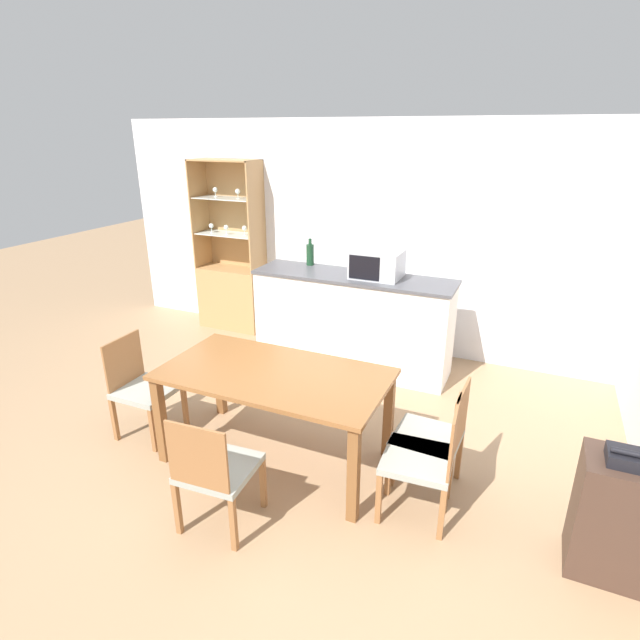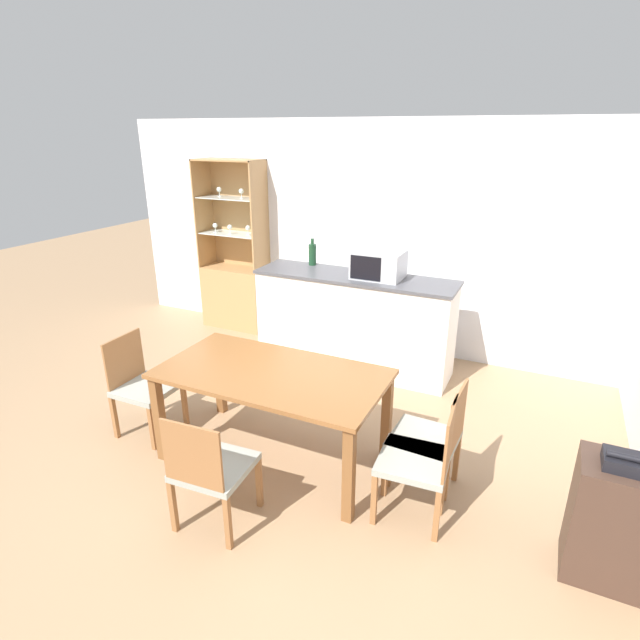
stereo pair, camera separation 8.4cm
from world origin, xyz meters
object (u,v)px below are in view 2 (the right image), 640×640
display_cabinet (236,283)px  dining_chair_head_near (211,469)px  telephone (624,462)px  dining_chair_side_right_near (421,460)px  microwave (379,264)px  dining_chair_side_left_near (143,385)px  dining_table (272,384)px  side_cabinet (619,524)px  wine_bottle (312,254)px  dining_chair_side_right_far (431,439)px

display_cabinet → dining_chair_head_near: display_cabinet is taller
telephone → dining_chair_side_right_near: bearing=177.8°
display_cabinet → microwave: (2.06, -0.46, 0.58)m
dining_chair_side_left_near → dining_chair_head_near: same height
dining_table → side_cabinet: bearing=-3.8°
telephone → dining_chair_side_left_near: bearing=179.4°
side_cabinet → telephone: telephone is taller
dining_chair_side_right_near → wine_bottle: 2.87m
side_cabinet → dining_chair_side_left_near: bearing=179.7°
display_cabinet → dining_chair_head_near: size_ratio=2.49×
dining_table → dining_chair_side_right_far: dining_chair_side_right_far is taller
dining_chair_head_near → wine_bottle: size_ratio=2.88×
dining_chair_side_right_far → dining_chair_head_near: bearing=130.7°
dining_chair_side_right_near → dining_chair_side_right_far: 0.26m
dining_chair_side_right_far → dining_chair_side_left_near: bearing=99.3°
dining_chair_side_right_far → microwave: (-0.99, 1.68, 0.74)m
dining_chair_side_right_far → wine_bottle: bearing=47.3°
dining_chair_side_right_near → side_cabinet: bearing=-94.8°
dining_chair_side_right_near → dining_chair_side_right_far: bearing=-3.7°
dining_table → microwave: size_ratio=3.44×
dining_chair_side_left_near → microwave: size_ratio=1.72×
dining_chair_side_right_near → dining_chair_side_right_far: same height
dining_table → side_cabinet: 2.33m
microwave → side_cabinet: (2.12, -1.96, -0.79)m
side_cabinet → wine_bottle: bearing=144.1°
display_cabinet → telephone: size_ratio=10.38×
display_cabinet → wine_bottle: bearing=-13.2°
dining_table → dining_chair_side_right_near: dining_chair_side_right_near is taller
dining_table → microwave: 1.89m
dining_chair_side_right_far → telephone: bearing=-102.9°
dining_chair_head_near → wine_bottle: bearing=99.1°
dining_chair_head_near → telephone: 2.36m
microwave → dining_table: bearing=-96.1°
dining_table → dining_chair_side_right_near: 1.21m
microwave → dining_chair_head_near: bearing=-94.2°
wine_bottle → telephone: 3.62m
wine_bottle → telephone: bearing=-36.7°
dining_chair_side_left_near → side_cabinet: bearing=88.9°
dining_chair_head_near → dining_chair_side_right_far: 1.49m
microwave → display_cabinet: bearing=167.5°
dining_chair_head_near → dining_chair_side_left_near: bearing=147.4°
dining_chair_head_near → dining_chair_side_right_far: (1.18, 0.92, 0.00)m
dining_table → dining_chair_side_right_near: size_ratio=2.00×
dining_chair_side_right_near → dining_chair_head_near: same height
dining_chair_side_left_near → microwave: 2.49m
dining_chair_side_right_near → telephone: size_ratio=4.17×
dining_chair_side_right_near → microwave: 2.30m
microwave → dining_chair_side_right_near: bearing=-63.0°
side_cabinet → telephone: bearing=-160.1°
dining_table → telephone: bearing=-4.4°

